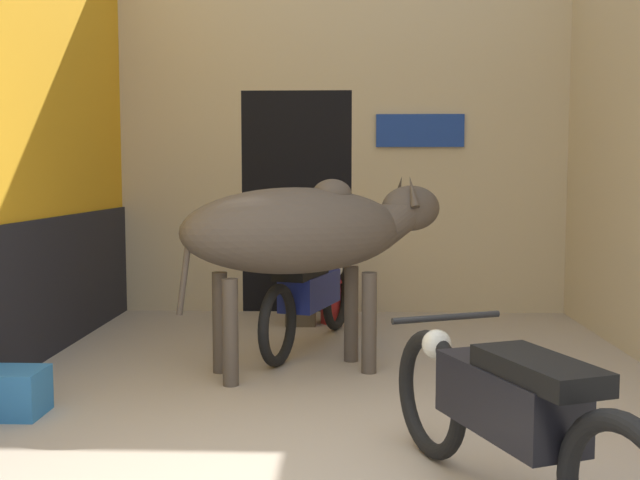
{
  "coord_description": "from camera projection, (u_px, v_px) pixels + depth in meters",
  "views": [
    {
      "loc": [
        0.05,
        -2.8,
        1.45
      ],
      "look_at": [
        -0.13,
        2.24,
        1.0
      ],
      "focal_mm": 42.0,
      "sensor_mm": 36.0,
      "label": 1
    }
  ],
  "objects": [
    {
      "name": "crate",
      "position": [
        7.0,
        392.0,
        4.48
      ],
      "size": [
        0.44,
        0.32,
        0.28
      ],
      "color": "teal",
      "rests_on": "ground_plane"
    },
    {
      "name": "wall_left_shopfront",
      "position": [
        2.0,
        110.0,
        5.3
      ],
      "size": [
        0.25,
        4.98,
        3.93
      ],
      "color": "orange",
      "rests_on": "ground_plane"
    },
    {
      "name": "motorcycle_far",
      "position": [
        310.0,
        296.0,
        6.26
      ],
      "size": [
        0.79,
        1.95,
        0.75
      ],
      "color": "black",
      "rests_on": "ground_plane"
    },
    {
      "name": "motorcycle_near",
      "position": [
        508.0,
        413.0,
        3.16
      ],
      "size": [
        0.88,
        1.91,
        0.77
      ],
      "color": "black",
      "rests_on": "ground_plane"
    },
    {
      "name": "plastic_stool",
      "position": [
        332.0,
        299.0,
        7.26
      ],
      "size": [
        0.31,
        0.31,
        0.44
      ],
      "color": "red",
      "rests_on": "ground_plane"
    },
    {
      "name": "wall_back_with_doorway",
      "position": [
        326.0,
        153.0,
        7.98
      ],
      "size": [
        4.62,
        0.93,
        3.93
      ],
      "color": "#C6B289",
      "rests_on": "ground_plane"
    },
    {
      "name": "shopkeeper_seated",
      "position": [
        301.0,
        256.0,
        7.2
      ],
      "size": [
        0.41,
        0.33,
        1.26
      ],
      "color": "brown",
      "rests_on": "ground_plane"
    },
    {
      "name": "cow",
      "position": [
        306.0,
        232.0,
        5.4
      ],
      "size": [
        2.02,
        1.2,
        1.44
      ],
      "color": "#4C4238",
      "rests_on": "ground_plane"
    }
  ]
}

